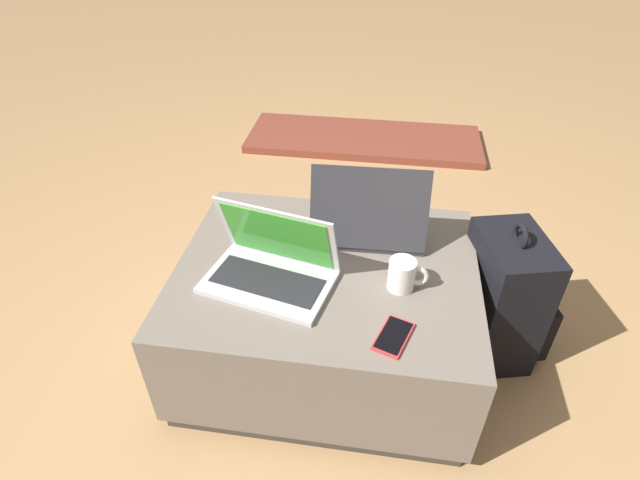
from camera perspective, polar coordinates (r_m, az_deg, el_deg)
The scene contains 8 objects.
ground_plane at distance 1.81m, azimuth 0.68°, elevation -12.71°, with size 14.00×14.00×0.00m, color tan.
ottoman at distance 1.66m, azimuth 0.73°, elevation -8.27°, with size 0.92×0.74×0.40m.
laptop_near at distance 1.46m, azimuth -5.57°, elevation -2.93°, with size 0.41×0.31×0.23m.
laptop_far at distance 1.63m, azimuth 5.52°, elevation 2.19°, with size 0.37×0.28×0.26m.
cell_phone at distance 1.33m, azimuth 8.38°, elevation -10.82°, with size 0.11×0.15×0.01m.
backpack at distance 1.77m, azimuth 20.36°, elevation -6.42°, with size 0.31×0.33×0.53m.
coffee_mug at distance 1.44m, azimuth 9.48°, elevation -3.92°, with size 0.12×0.08×0.09m.
fireplace_hearth at distance 3.12m, azimuth 5.01°, elevation 11.40°, with size 1.40×0.50×0.04m.
Camera 1 is at (0.15, -1.15, 1.39)m, focal length 28.00 mm.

